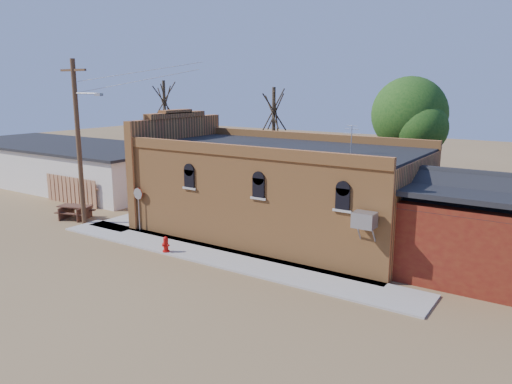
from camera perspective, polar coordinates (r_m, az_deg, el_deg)
The scene contains 15 objects.
ground at distance 23.09m, azimuth -8.73°, elevation -7.31°, with size 120.00×120.00×0.00m, color brown.
sidewalk_south at distance 22.80m, azimuth -4.38°, elevation -7.35°, with size 19.00×2.20×0.08m, color #9E9991.
sidewalk_west at distance 31.41m, azimuth -9.94°, elevation -2.04°, with size 2.60×10.00×0.08m, color #9E9991.
brick_bar at distance 25.75m, azimuth 2.06°, elevation 0.27°, with size 16.40×7.97×6.30m.
red_shed at distance 22.42m, azimuth 24.12°, elevation -2.78°, with size 5.40×6.40×4.30m.
storage_building at distance 41.88m, azimuth -20.88°, elevation 3.05°, with size 20.40×8.40×3.17m.
wood_fence at distance 34.62m, azimuth -20.38°, elevation 0.15°, with size 5.20×0.10×1.80m, color #8C5A3F, non-canonical shape.
utility_pole at distance 28.81m, azimuth -19.58°, elevation 5.74°, with size 3.12×0.26×9.00m.
tree_bare_near at distance 34.07m, azimuth 2.04°, elevation 9.32°, with size 2.80×2.80×7.65m.
tree_bare_far at distance 41.60m, azimuth -10.45°, elevation 10.19°, with size 2.80×2.80×8.16m.
tree_leafy at distance 30.84m, azimuth 17.12°, elevation 8.45°, with size 4.40×4.40×8.15m.
fire_hydrant at distance 23.48m, azimuth -10.28°, elevation -5.89°, with size 0.42×0.40×0.74m.
stop_sign at distance 26.82m, azimuth -13.30°, elevation -0.64°, with size 0.63×0.08×2.30m.
trash_barrel at distance 31.76m, azimuth -11.69°, elevation -1.16°, with size 0.50×0.50×0.78m, color navy.
picnic_table at distance 30.82m, azimuth -19.96°, elevation -1.96°, with size 2.23×1.93×0.79m.
Camera 1 is at (14.77, -16.02, 7.63)m, focal length 35.00 mm.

